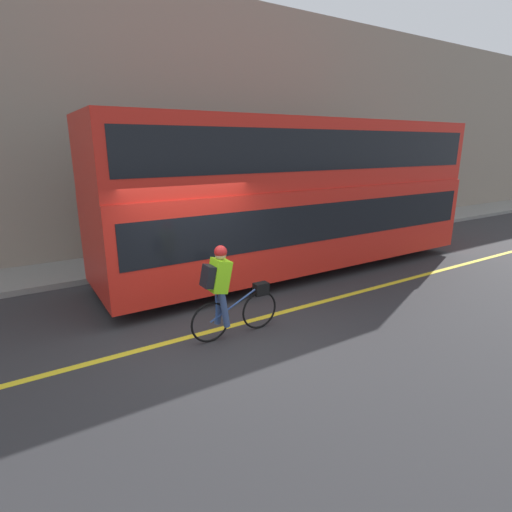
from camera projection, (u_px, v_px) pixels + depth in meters
ground_plane at (220, 336)px, 6.94m from camera, size 80.00×80.00×0.00m
road_center_line at (214, 330)px, 7.15m from camera, size 50.00×0.14×0.01m
sidewalk_curb at (137, 262)px, 11.07m from camera, size 60.00×2.01×0.14m
building_facade at (114, 125)px, 11.02m from camera, size 60.00×0.30×7.51m
bus at (297, 190)px, 10.12m from camera, size 10.01×2.53×3.80m
cyclist_on_bike at (226, 289)px, 6.68m from camera, size 1.68×0.32×1.65m
street_sign_post at (215, 202)px, 11.81m from camera, size 0.36×0.09×2.59m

